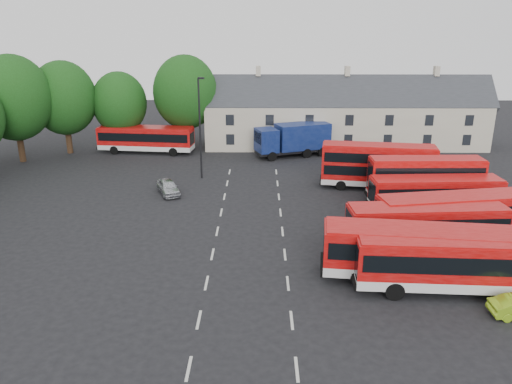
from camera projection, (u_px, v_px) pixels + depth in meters
ground at (215, 242)px, 36.30m from camera, size 140.00×140.00×0.00m
lane_markings at (250, 231)px, 38.16m from camera, size 5.15×33.80×0.01m
treeline at (33, 107)px, 52.64m from camera, size 29.92×32.59×12.01m
terrace_houses at (345, 116)px, 63.32m from camera, size 35.70×7.13×10.06m
bus_row_a at (461, 260)px, 29.04m from camera, size 12.33×3.51×3.45m
bus_row_b at (425, 250)px, 30.23m from camera, size 12.50×4.22×3.47m
bus_row_c at (427, 223)px, 34.91m from camera, size 11.18×3.28×3.12m
bus_row_d at (453, 212)px, 36.77m from camera, size 11.57×4.36×3.20m
bus_row_e at (435, 192)px, 41.43m from camera, size 10.83×3.00×3.03m
bus_dd_south at (425, 177)px, 43.76m from camera, size 9.85×2.43×4.03m
bus_dd_north at (378, 164)px, 47.24m from camera, size 10.76×3.93×4.31m
bus_north at (146, 137)px, 60.45m from camera, size 11.66×3.86×3.24m
box_truck at (294, 138)px, 58.90m from camera, size 9.22×5.62×3.86m
silver_car at (168, 187)px, 46.24m from camera, size 3.03×4.25×1.34m
lamppost at (200, 126)px, 49.48m from camera, size 0.71×0.42×10.17m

